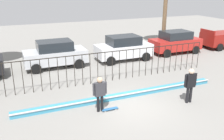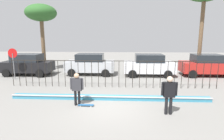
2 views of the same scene
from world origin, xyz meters
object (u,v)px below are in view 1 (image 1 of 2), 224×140
Objects in this scene: skateboard at (110,109)px; parked_car_white at (124,48)px; camera_operator at (190,83)px; parked_car_red at (175,42)px; skateboarder at (100,91)px; parked_car_silver at (55,54)px.

skateboard is 0.19× the size of parked_car_white.
camera_operator is 0.41× the size of parked_car_white.
parked_car_red is (5.25, 8.28, -0.09)m from camera_operator.
skateboard is 8.46m from parked_car_white.
parked_car_silver is at bearing 123.34° from skateboarder.
camera_operator reaches higher than skateboard.
parked_car_white and parked_car_red have the same top height.
skateboard is 0.19× the size of parked_car_red.
parked_car_silver is 1.00× the size of parked_car_white.
parked_car_red is at bearing 3.31° from parked_car_white.
skateboard is at bearing -118.92° from parked_car_white.
skateboarder is at bearing 154.13° from skateboard.
parked_car_red is (5.00, 0.22, 0.00)m from parked_car_white.
skateboarder is 8.56m from parked_car_white.
camera_operator is 9.80m from parked_car_red.
skateboard is at bearing -86.01° from parked_car_silver.
skateboarder is 0.39× the size of parked_car_red.
skateboard is at bearing -136.77° from parked_car_red.
skateboarder is at bearing -121.86° from parked_car_white.
parked_car_white reaches higher than skateboard.
parked_car_silver and parked_car_red have the same top height.
skateboarder is 4.46m from camera_operator.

